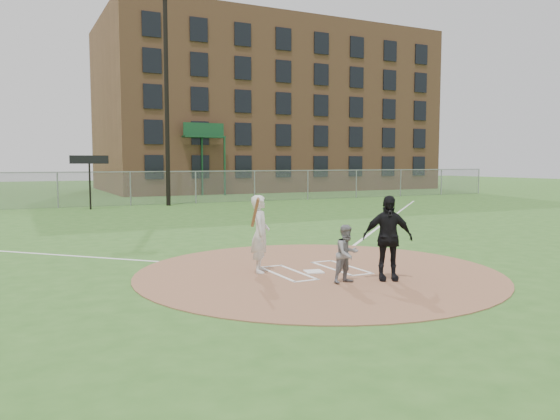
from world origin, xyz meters
name	(u,v)px	position (x,y,z in m)	size (l,w,h in m)	color
ground	(318,272)	(0.00, 0.00, 0.00)	(140.00, 140.00, 0.00)	#316121
dirt_circle	(318,272)	(0.00, 0.00, 0.01)	(8.40, 8.40, 0.02)	#986548
home_plate	(314,272)	(-0.13, -0.02, 0.03)	(0.41, 0.41, 0.03)	white
foul_line_first	(390,219)	(9.00, 9.00, 0.01)	(0.10, 24.00, 0.01)	white
catcher	(347,254)	(-0.05, -1.27, 0.63)	(0.60, 0.47, 1.23)	gray
umpire	(387,238)	(0.89, -1.42, 0.93)	(1.07, 0.45, 1.83)	black
batters_boxes	(315,270)	(0.00, 0.15, 0.03)	(2.08, 1.88, 0.01)	white
batter_at_plate	(260,234)	(-1.23, 0.54, 0.92)	(0.72, 1.09, 1.78)	silver
outfield_fence	(130,188)	(0.00, 22.00, 1.02)	(56.08, 0.08, 2.03)	slate
brick_warehouse	(264,111)	(16.00, 37.96, 7.50)	(30.00, 17.17, 15.00)	#9A6242
light_pole	(167,92)	(2.00, 21.00, 6.61)	(1.20, 0.30, 12.22)	black
scoreboard_sign	(89,165)	(-2.50, 20.20, 2.39)	(2.00, 0.10, 2.93)	black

